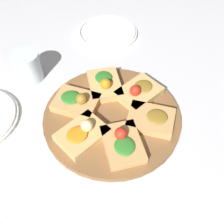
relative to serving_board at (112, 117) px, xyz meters
name	(u,v)px	position (x,y,z in m)	size (l,w,h in m)	color
ground_plane	(112,119)	(0.00, 0.00, -0.01)	(3.00, 3.00, 0.00)	silver
serving_board	(112,117)	(0.00, 0.00, 0.00)	(0.38, 0.38, 0.02)	brown
focaccia_slice_0	(151,120)	(0.00, -0.11, 0.02)	(0.09, 0.12, 0.03)	tan
focaccia_slice_1	(139,92)	(0.09, -0.06, 0.02)	(0.15, 0.14, 0.05)	tan
focaccia_slice_2	(105,84)	(0.09, 0.05, 0.02)	(0.15, 0.13, 0.05)	tan
focaccia_slice_3	(76,102)	(0.01, 0.10, 0.02)	(0.10, 0.13, 0.05)	tan
focaccia_slice_4	(82,134)	(-0.09, 0.06, 0.02)	(0.15, 0.14, 0.05)	tan
focaccia_slice_5	(123,143)	(-0.09, -0.05, 0.02)	(0.15, 0.14, 0.05)	tan
plate_right	(107,32)	(0.38, 0.11, 0.00)	(0.22, 0.22, 0.02)	white
water_glass	(28,66)	(0.10, 0.29, 0.04)	(0.08, 0.08, 0.09)	silver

